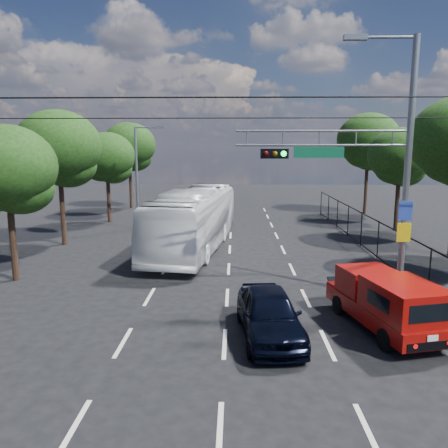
{
  "coord_description": "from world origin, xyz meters",
  "views": [
    {
      "loc": [
        0.29,
        -7.99,
        5.67
      ],
      "look_at": [
        -0.13,
        8.34,
        2.8
      ],
      "focal_mm": 35.0,
      "sensor_mm": 36.0,
      "label": 1
    }
  ],
  "objects_px": {
    "red_pickup": "(386,300)",
    "navy_hatchback": "(269,314)",
    "white_van": "(176,230)",
    "white_bus": "(194,219)",
    "signal_mast": "(374,160)"
  },
  "relations": [
    {
      "from": "red_pickup",
      "to": "white_van",
      "type": "bearing_deg",
      "value": 122.53
    },
    {
      "from": "red_pickup",
      "to": "white_van",
      "type": "height_order",
      "value": "red_pickup"
    },
    {
      "from": "navy_hatchback",
      "to": "white_bus",
      "type": "distance_m",
      "value": 12.06
    },
    {
      "from": "white_bus",
      "to": "white_van",
      "type": "distance_m",
      "value": 2.76
    },
    {
      "from": "signal_mast",
      "to": "red_pickup",
      "type": "relative_size",
      "value": 1.88
    },
    {
      "from": "navy_hatchback",
      "to": "white_bus",
      "type": "xyz_separation_m",
      "value": [
        -3.33,
        11.55,
        0.96
      ]
    },
    {
      "from": "red_pickup",
      "to": "navy_hatchback",
      "type": "xyz_separation_m",
      "value": [
        -3.68,
        -0.65,
        -0.22
      ]
    },
    {
      "from": "navy_hatchback",
      "to": "white_van",
      "type": "relative_size",
      "value": 1.02
    },
    {
      "from": "white_bus",
      "to": "white_van",
      "type": "xyz_separation_m",
      "value": [
        -1.34,
        2.2,
        -1.0
      ]
    },
    {
      "from": "navy_hatchback",
      "to": "white_bus",
      "type": "height_order",
      "value": "white_bus"
    },
    {
      "from": "navy_hatchback",
      "to": "white_bus",
      "type": "bearing_deg",
      "value": 100.55
    },
    {
      "from": "red_pickup",
      "to": "white_van",
      "type": "relative_size",
      "value": 1.2
    },
    {
      "from": "white_van",
      "to": "signal_mast",
      "type": "bearing_deg",
      "value": -44.43
    },
    {
      "from": "red_pickup",
      "to": "white_van",
      "type": "xyz_separation_m",
      "value": [
        -8.35,
        13.1,
        -0.26
      ]
    },
    {
      "from": "red_pickup",
      "to": "navy_hatchback",
      "type": "relative_size",
      "value": 1.18
    }
  ]
}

